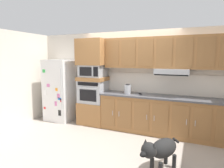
{
  "coord_description": "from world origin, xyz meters",
  "views": [
    {
      "loc": [
        1.58,
        -3.8,
        1.82
      ],
      "look_at": [
        -0.2,
        0.31,
        1.2
      ],
      "focal_mm": 30.83,
      "sensor_mm": 36.0,
      "label": 1
    }
  ],
  "objects_px": {
    "refrigerator": "(60,90)",
    "screwdriver": "(141,94)",
    "microwave": "(93,71)",
    "electric_kettle": "(128,89)",
    "built_in_oven": "(93,91)",
    "dog": "(161,149)"
  },
  "relations": [
    {
      "from": "screwdriver",
      "to": "electric_kettle",
      "type": "height_order",
      "value": "electric_kettle"
    },
    {
      "from": "built_in_oven",
      "to": "screwdriver",
      "type": "xyz_separation_m",
      "value": [
        1.33,
        0.01,
        0.03
      ]
    },
    {
      "from": "microwave",
      "to": "electric_kettle",
      "type": "distance_m",
      "value": 1.1
    },
    {
      "from": "microwave",
      "to": "electric_kettle",
      "type": "bearing_deg",
      "value": -2.69
    },
    {
      "from": "refrigerator",
      "to": "dog",
      "type": "bearing_deg",
      "value": -26.03
    },
    {
      "from": "built_in_oven",
      "to": "microwave",
      "type": "xyz_separation_m",
      "value": [
        0.0,
        -0.0,
        0.56
      ]
    },
    {
      "from": "refrigerator",
      "to": "built_in_oven",
      "type": "relative_size",
      "value": 2.51
    },
    {
      "from": "microwave",
      "to": "dog",
      "type": "distance_m",
      "value": 2.85
    },
    {
      "from": "built_in_oven",
      "to": "microwave",
      "type": "distance_m",
      "value": 0.56
    },
    {
      "from": "refrigerator",
      "to": "screwdriver",
      "type": "bearing_deg",
      "value": 1.8
    },
    {
      "from": "microwave",
      "to": "screwdriver",
      "type": "bearing_deg",
      "value": 0.31
    },
    {
      "from": "microwave",
      "to": "electric_kettle",
      "type": "xyz_separation_m",
      "value": [
        1.01,
        -0.05,
        -0.43
      ]
    },
    {
      "from": "screwdriver",
      "to": "microwave",
      "type": "bearing_deg",
      "value": -179.69
    },
    {
      "from": "electric_kettle",
      "to": "built_in_oven",
      "type": "bearing_deg",
      "value": 177.31
    },
    {
      "from": "built_in_oven",
      "to": "screwdriver",
      "type": "height_order",
      "value": "built_in_oven"
    },
    {
      "from": "built_in_oven",
      "to": "dog",
      "type": "height_order",
      "value": "built_in_oven"
    },
    {
      "from": "refrigerator",
      "to": "built_in_oven",
      "type": "height_order",
      "value": "refrigerator"
    },
    {
      "from": "refrigerator",
      "to": "electric_kettle",
      "type": "bearing_deg",
      "value": 0.57
    },
    {
      "from": "dog",
      "to": "electric_kettle",
      "type": "bearing_deg",
      "value": -117.99
    },
    {
      "from": "refrigerator",
      "to": "screwdriver",
      "type": "relative_size",
      "value": 10.43
    },
    {
      "from": "refrigerator",
      "to": "dog",
      "type": "xyz_separation_m",
      "value": [
        3.15,
        -1.54,
        -0.5
      ]
    },
    {
      "from": "dog",
      "to": "microwave",
      "type": "bearing_deg",
      "value": -100.37
    }
  ]
}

